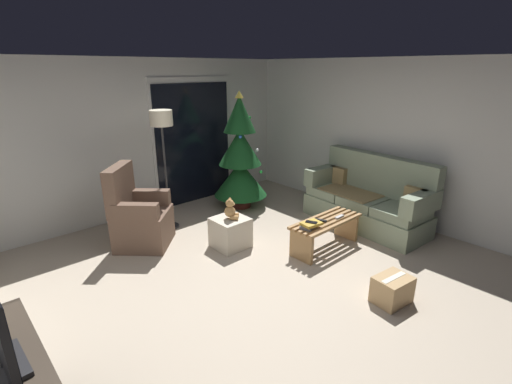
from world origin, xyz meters
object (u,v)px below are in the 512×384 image
at_px(book_stack, 310,225).
at_px(floor_lamp, 162,130).
at_px(armchair, 139,218).
at_px(ottoman, 230,233).
at_px(coffee_table, 326,229).
at_px(cardboard_box_taped_mid_floor, 392,290).
at_px(couch, 368,200).
at_px(remote_silver, 339,217).
at_px(christmas_tree, 240,158).
at_px(remote_black, 321,220).
at_px(teddy_bear_honey, 231,210).
at_px(cell_phone, 311,222).

height_order(book_stack, floor_lamp, floor_lamp).
distance_m(armchair, ottoman, 1.27).
bearing_deg(book_stack, coffee_table, 2.54).
bearing_deg(cardboard_box_taped_mid_floor, couch, 38.94).
relative_size(remote_silver, christmas_tree, 0.08).
distance_m(remote_black, remote_silver, 0.30).
height_order(coffee_table, cardboard_box_taped_mid_floor, coffee_table).
relative_size(couch, book_stack, 7.13).
distance_m(couch, christmas_tree, 2.21).
xyz_separation_m(remote_black, remote_silver, (0.28, -0.10, 0.00)).
bearing_deg(teddy_bear_honey, couch, -21.84).
distance_m(ottoman, teddy_bear_honey, 0.33).
bearing_deg(remote_black, armchair, 117.49).
relative_size(book_stack, cell_phone, 1.94).
height_order(couch, floor_lamp, floor_lamp).
distance_m(coffee_table, ottoman, 1.29).
bearing_deg(cardboard_box_taped_mid_floor, remote_silver, 60.54).
relative_size(remote_silver, cardboard_box_taped_mid_floor, 0.38).
distance_m(cell_phone, floor_lamp, 2.47).
xyz_separation_m(couch, armchair, (-2.95, 1.73, 0.00)).
bearing_deg(book_stack, remote_silver, -5.79).
xyz_separation_m(remote_black, teddy_bear_honey, (-0.83, 0.87, 0.11)).
bearing_deg(christmas_tree, cardboard_box_taped_mid_floor, -101.03).
bearing_deg(remote_black, cell_phone, 174.70).
relative_size(armchair, floor_lamp, 0.63).
height_order(cell_phone, teddy_bear_honey, teddy_bear_honey).
xyz_separation_m(remote_black, book_stack, (-0.27, -0.04, 0.03)).
relative_size(couch, remote_silver, 12.77).
xyz_separation_m(cell_phone, teddy_bear_honey, (-0.57, 0.92, 0.04)).
bearing_deg(coffee_table, armchair, 135.15).
distance_m(book_stack, teddy_bear_honey, 1.07).
bearing_deg(couch, book_stack, -176.77).
distance_m(remote_silver, book_stack, 0.55).
height_order(coffee_table, teddy_bear_honey, teddy_bear_honey).
bearing_deg(christmas_tree, cell_phone, -104.50).
distance_m(book_stack, floor_lamp, 2.47).
xyz_separation_m(teddy_bear_honey, cardboard_box_taped_mid_floor, (0.46, -2.12, -0.39)).
bearing_deg(cell_phone, coffee_table, -17.86).
bearing_deg(book_stack, teddy_bear_honey, 121.62).
xyz_separation_m(book_stack, christmas_tree, (0.53, 2.00, 0.43)).
height_order(book_stack, cardboard_box_taped_mid_floor, book_stack).
distance_m(cell_phone, armchair, 2.33).
bearing_deg(couch, cardboard_box_taped_mid_floor, -141.06).
relative_size(book_stack, floor_lamp, 0.16).
bearing_deg(ottoman, couch, -21.94).
distance_m(remote_silver, cardboard_box_taped_mid_floor, 1.35).
relative_size(remote_silver, cell_phone, 1.08).
distance_m(christmas_tree, armchair, 2.04).
distance_m(remote_black, christmas_tree, 2.03).
relative_size(coffee_table, remote_black, 7.05).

